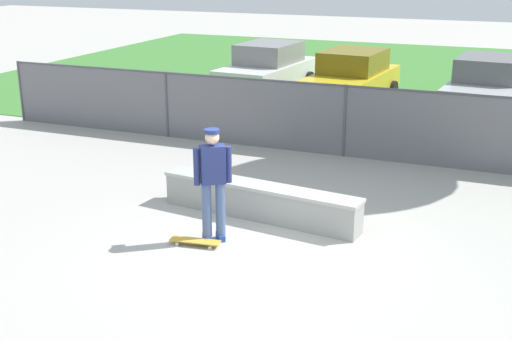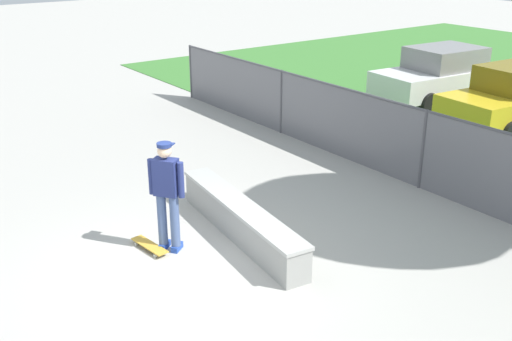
# 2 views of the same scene
# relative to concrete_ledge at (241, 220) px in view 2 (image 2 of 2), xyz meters

# --- Properties ---
(ground_plane) EXTENTS (80.00, 80.00, 0.00)m
(ground_plane) POSITION_rel_concrete_ledge_xyz_m (0.39, -1.28, -0.31)
(ground_plane) COLOR #ADAAA3
(concrete_ledge) EXTENTS (3.70, 0.92, 0.61)m
(concrete_ledge) POSITION_rel_concrete_ledge_xyz_m (0.00, 0.00, 0.00)
(concrete_ledge) COLOR #999993
(concrete_ledge) RESTS_ON ground
(skateboarder) EXTENTS (0.50, 0.43, 1.84)m
(skateboarder) POSITION_rel_concrete_ledge_xyz_m (-0.30, -1.20, 0.73)
(skateboarder) COLOR #2647A5
(skateboarder) RESTS_ON ground
(skateboard) EXTENTS (0.82, 0.30, 0.09)m
(skateboard) POSITION_rel_concrete_ledge_xyz_m (-0.50, -1.47, -0.23)
(skateboard) COLOR gold
(skateboard) RESTS_ON ground
(chainlink_fence) EXTENTS (18.12, 0.07, 1.63)m
(chainlink_fence) POSITION_rel_concrete_ledge_xyz_m (0.39, 4.14, 0.59)
(chainlink_fence) COLOR #4C4C51
(chainlink_fence) RESTS_ON ground
(car_white) EXTENTS (2.30, 4.34, 1.66)m
(car_white) POSITION_rel_concrete_ledge_xyz_m (-3.71, 9.97, 0.53)
(car_white) COLOR silver
(car_white) RESTS_ON ground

